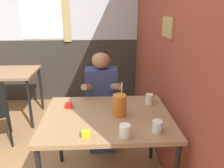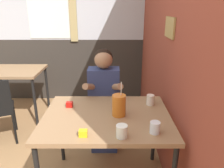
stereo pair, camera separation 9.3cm
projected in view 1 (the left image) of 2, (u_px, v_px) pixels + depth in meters
name	position (u px, v px, depth m)	size (l,w,h in m)	color
brick_wall_right	(157.00, 33.00, 2.53)	(0.08, 4.51, 2.70)	brown
back_wall	(50.00, 25.00, 3.67)	(5.93, 0.09, 2.70)	silver
main_table	(107.00, 122.00, 1.90)	(1.09, 0.84, 0.76)	#93704C
background_table	(7.00, 77.00, 3.18)	(0.83, 0.68, 0.76)	#93704C
person_seated	(102.00, 101.00, 2.46)	(0.42, 0.40, 1.22)	navy
cocktail_pitcher	(119.00, 105.00, 1.85)	(0.12, 0.12, 0.30)	#C6661E
glass_near_pitcher	(157.00, 126.00, 1.62)	(0.08, 0.08, 0.09)	silver
glass_center	(125.00, 131.00, 1.55)	(0.08, 0.08, 0.09)	silver
glass_far_side	(149.00, 99.00, 2.08)	(0.07, 0.07, 0.10)	silver
condiment_ketchup	(69.00, 105.00, 2.00)	(0.06, 0.04, 0.05)	#B7140F
condiment_mustard	(86.00, 134.00, 1.55)	(0.06, 0.04, 0.05)	yellow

